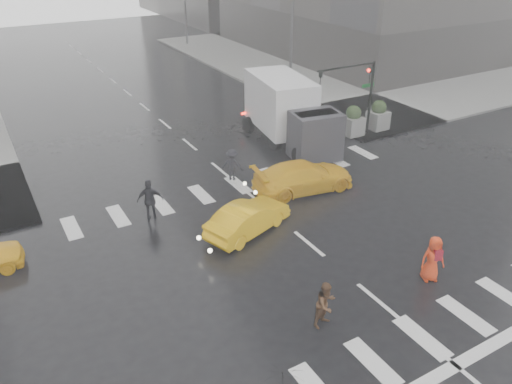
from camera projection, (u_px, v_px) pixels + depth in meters
ground at (309, 244)px, 20.01m from camera, size 120.00×120.00×0.00m
sidewalk_ne at (377, 77)px, 41.99m from camera, size 35.00×35.00×0.15m
road_markings at (309, 243)px, 20.01m from camera, size 18.00×48.00×0.01m
traffic_signal_pole at (359, 85)px, 28.61m from camera, size 4.45×0.42×4.50m
street_lamp_near at (290, 25)px, 36.26m from camera, size 2.15×0.22×9.00m
planter_west at (326, 127)px, 28.92m from camera, size 1.10×1.10×1.80m
planter_mid at (353, 121)px, 29.80m from camera, size 1.10×1.10×1.80m
planter_east at (378, 116)px, 30.69m from camera, size 1.10×1.10×1.80m
pedestrian_brown at (326, 304)px, 15.58m from camera, size 0.90×0.77×1.60m
pedestrian_orange at (433, 259)px, 17.59m from camera, size 1.01×0.85×1.75m
pedestrian_far_a at (150, 200)px, 21.27m from camera, size 1.27×1.01×1.88m
pedestrian_far_b at (232, 165)px, 24.74m from camera, size 1.17×1.14×1.62m
taxi_mid at (248, 218)px, 20.49m from camera, size 4.20×2.61×1.31m
taxi_rear at (303, 177)px, 23.78m from camera, size 4.60×2.58×1.43m
box_truck at (289, 111)px, 28.37m from camera, size 2.64×7.04×3.74m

